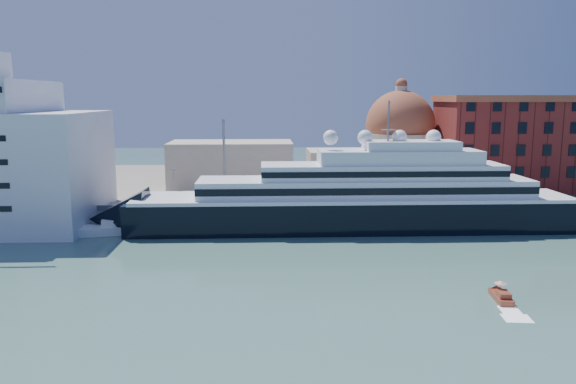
{
  "coord_description": "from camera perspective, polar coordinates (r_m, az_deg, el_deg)",
  "views": [
    {
      "loc": [
        -11.91,
        -80.78,
        24.77
      ],
      "look_at": [
        -7.65,
        18.0,
        8.06
      ],
      "focal_mm": 35.0,
      "sensor_mm": 36.0,
      "label": 1
    }
  ],
  "objects": [
    {
      "name": "water_taxi",
      "position": [
        75.21,
        20.86,
        -9.82
      ],
      "size": [
        2.27,
        5.3,
        2.44
      ],
      "rotation": [
        0.0,
        0.0,
        -0.11
      ],
      "color": "maroon",
      "rests_on": "ground"
    },
    {
      "name": "lamp_posts",
      "position": [
        114.03,
        -2.83,
        2.06
      ],
      "size": [
        120.8,
        2.4,
        18.0
      ],
      "color": "slate",
      "rests_on": "quay"
    },
    {
      "name": "ground",
      "position": [
        85.32,
        5.71,
        -7.33
      ],
      "size": [
        400.0,
        400.0,
        0.0
      ],
      "primitive_type": "plane",
      "color": "#386158",
      "rests_on": "ground"
    },
    {
      "name": "quay_fence",
      "position": [
        113.01,
        3.63,
        -1.48
      ],
      "size": [
        180.0,
        0.1,
        1.2
      ],
      "primitive_type": "cube",
      "color": "slate",
      "rests_on": "quay"
    },
    {
      "name": "quay",
      "position": [
        117.76,
        3.39,
        -1.95
      ],
      "size": [
        180.0,
        10.0,
        2.5
      ],
      "primitive_type": "cube",
      "color": "gray",
      "rests_on": "ground"
    },
    {
      "name": "land",
      "position": [
        158.03,
        1.88,
        0.94
      ],
      "size": [
        260.0,
        72.0,
        2.0
      ],
      "primitive_type": "cube",
      "color": "slate",
      "rests_on": "ground"
    },
    {
      "name": "church",
      "position": [
        140.38,
        5.04,
        3.89
      ],
      "size": [
        66.0,
        18.0,
        25.5
      ],
      "color": "beige",
      "rests_on": "land"
    },
    {
      "name": "service_barge",
      "position": [
        108.46,
        -18.22,
        -3.65
      ],
      "size": [
        13.38,
        6.55,
        2.88
      ],
      "rotation": [
        0.0,
        0.0,
        0.19
      ],
      "color": "white",
      "rests_on": "ground"
    },
    {
      "name": "warehouse",
      "position": [
        147.77,
        23.24,
        4.56
      ],
      "size": [
        43.0,
        19.0,
        23.25
      ],
      "color": "maroon",
      "rests_on": "land"
    },
    {
      "name": "superyacht",
      "position": [
        106.6,
        5.19,
        -1.2
      ],
      "size": [
        94.62,
        13.12,
        28.28
      ],
      "color": "black",
      "rests_on": "ground"
    }
  ]
}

